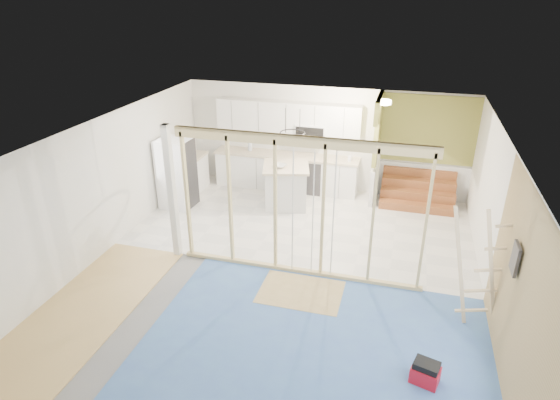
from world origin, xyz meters
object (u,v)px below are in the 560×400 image
(island, at_px, (286,186))
(toolbox, at_px, (425,373))
(ladder, at_px, (480,270))
(fridge, at_px, (177,174))

(island, bearing_deg, toolbox, -71.18)
(island, xyz_separation_m, ladder, (3.83, -3.40, 0.50))
(ladder, bearing_deg, toolbox, -117.63)
(fridge, bearing_deg, ladder, -20.09)
(fridge, xyz_separation_m, toolbox, (5.59, -4.10, -0.66))
(ladder, bearing_deg, island, 136.28)
(island, height_order, toolbox, island)
(fridge, bearing_deg, island, 19.26)
(island, relative_size, ladder, 0.65)
(fridge, xyz_separation_m, island, (2.42, 0.69, -0.32))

